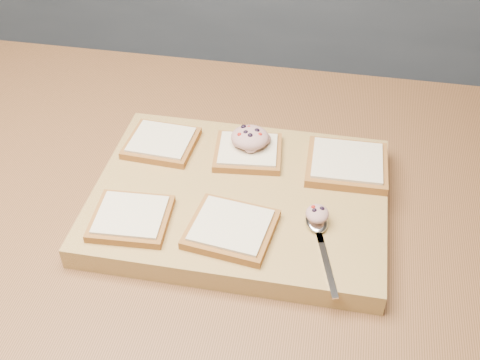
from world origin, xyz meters
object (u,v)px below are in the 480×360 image
Objects in this scene: spoon at (318,227)px; tuna_salad_dollop at (250,137)px; cutting_board at (240,199)px; bread_far_center at (248,152)px.

tuna_salad_dollop is at bearing 128.59° from spoon.
bread_far_center reaches higher than cutting_board.
tuna_salad_dollop is 0.39× the size of spoon.
bread_far_center reaches higher than spoon.
cutting_board is at bearing 153.73° from spoon.
spoon is at bearing -26.27° from cutting_board.
tuna_salad_dollop reaches higher than bread_far_center.
cutting_board is 0.09m from bread_far_center.
spoon is (0.13, -0.06, 0.02)m from cutting_board.
bread_far_center is 0.74× the size of spoon.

